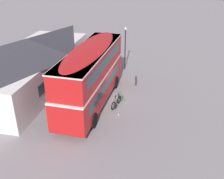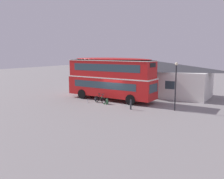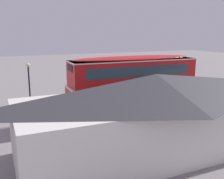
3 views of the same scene
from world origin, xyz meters
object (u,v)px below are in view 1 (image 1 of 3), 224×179
(touring_bicycle, at_px, (116,103))
(kerb_bollard, at_px, (136,80))
(water_bottle_clear_plastic, at_px, (119,114))
(water_bottle_green_metal, at_px, (125,101))
(street_lamp, at_px, (125,44))
(double_decker_bus, at_px, (91,73))
(backpack_on_ground, at_px, (121,97))

(touring_bicycle, distance_m, kerb_bollard, 4.36)
(water_bottle_clear_plastic, distance_m, water_bottle_green_metal, 2.19)
(street_lamp, bearing_deg, water_bottle_clear_plastic, -172.62)
(double_decker_bus, bearing_deg, street_lamp, -9.57)
(water_bottle_clear_plastic, distance_m, street_lamp, 9.62)
(water_bottle_clear_plastic, bearing_deg, street_lamp, 7.38)
(backpack_on_ground, height_order, water_bottle_clear_plastic, backpack_on_ground)
(water_bottle_clear_plastic, relative_size, kerb_bollard, 0.24)
(double_decker_bus, xyz_separation_m, backpack_on_ground, (0.90, -2.21, -2.34))
(backpack_on_ground, relative_size, water_bottle_green_metal, 2.61)
(backpack_on_ground, bearing_deg, water_bottle_clear_plastic, -172.80)
(backpack_on_ground, bearing_deg, street_lamp, 7.44)
(water_bottle_green_metal, bearing_deg, touring_bicycle, 151.82)
(water_bottle_clear_plastic, bearing_deg, double_decker_bus, 60.80)
(water_bottle_clear_plastic, bearing_deg, water_bottle_green_metal, -1.64)
(backpack_on_ground, bearing_deg, touring_bicycle, 171.23)
(touring_bicycle, height_order, kerb_bollard, touring_bicycle)
(touring_bicycle, relative_size, backpack_on_ground, 2.96)
(double_decker_bus, xyz_separation_m, kerb_bollard, (4.08, -3.03, -2.15))
(water_bottle_green_metal, distance_m, kerb_bollard, 3.34)
(touring_bicycle, distance_m, water_bottle_clear_plastic, 1.33)
(touring_bicycle, relative_size, water_bottle_clear_plastic, 7.50)
(backpack_on_ground, xyz_separation_m, street_lamp, (6.87, 0.90, 2.47))
(touring_bicycle, bearing_deg, backpack_on_ground, -8.77)
(touring_bicycle, relative_size, street_lamp, 0.39)
(water_bottle_clear_plastic, relative_size, water_bottle_green_metal, 1.03)
(double_decker_bus, distance_m, backpack_on_ground, 3.34)
(water_bottle_green_metal, bearing_deg, double_decker_bus, 107.27)
(double_decker_bus, relative_size, backpack_on_ground, 17.83)
(water_bottle_clear_plastic, bearing_deg, touring_bicycle, 20.31)
(touring_bicycle, distance_m, water_bottle_green_metal, 1.13)
(double_decker_bus, height_order, street_lamp, double_decker_bus)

